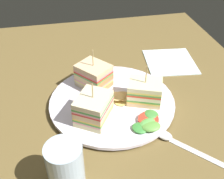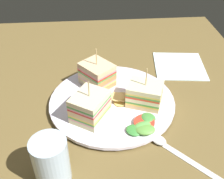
{
  "view_description": "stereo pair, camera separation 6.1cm",
  "coord_description": "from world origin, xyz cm",
  "px_view_note": "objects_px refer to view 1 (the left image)",
  "views": [
    {
      "loc": [
        47.33,
        -10.0,
        41.35
      ],
      "look_at": [
        0.0,
        0.0,
        4.34
      ],
      "focal_mm": 44.11,
      "sensor_mm": 36.0,
      "label": 1
    },
    {
      "loc": [
        48.21,
        -3.98,
        41.35
      ],
      "look_at": [
        0.0,
        0.0,
        4.34
      ],
      "focal_mm": 44.11,
      "sensor_mm": 36.0,
      "label": 2
    }
  ],
  "objects_px": {
    "napkin": "(170,61)",
    "sandwich_wedge_0": "(94,108)",
    "drinking_glass": "(66,169)",
    "spoon": "(175,141)",
    "plate": "(112,102)",
    "sandwich_wedge_2": "(94,76)",
    "sandwich_wedge_1": "(144,92)",
    "chip_pile": "(120,97)"
  },
  "relations": [
    {
      "from": "spoon",
      "to": "napkin",
      "type": "bearing_deg",
      "value": -61.77
    },
    {
      "from": "plate",
      "to": "sandwich_wedge_0",
      "type": "xyz_separation_m",
      "value": [
        0.05,
        -0.05,
        0.03
      ]
    },
    {
      "from": "drinking_glass",
      "to": "sandwich_wedge_0",
      "type": "bearing_deg",
      "value": 153.51
    },
    {
      "from": "plate",
      "to": "sandwich_wedge_1",
      "type": "height_order",
      "value": "sandwich_wedge_1"
    },
    {
      "from": "sandwich_wedge_0",
      "to": "napkin",
      "type": "xyz_separation_m",
      "value": [
        -0.2,
        0.25,
        -0.04
      ]
    },
    {
      "from": "plate",
      "to": "drinking_glass",
      "type": "height_order",
      "value": "drinking_glass"
    },
    {
      "from": "drinking_glass",
      "to": "spoon",
      "type": "bearing_deg",
      "value": 102.61
    },
    {
      "from": "sandwich_wedge_1",
      "to": "chip_pile",
      "type": "distance_m",
      "value": 0.06
    },
    {
      "from": "spoon",
      "to": "sandwich_wedge_0",
      "type": "bearing_deg",
      "value": 17.65
    },
    {
      "from": "sandwich_wedge_2",
      "to": "drinking_glass",
      "type": "relative_size",
      "value": 1.09
    },
    {
      "from": "sandwich_wedge_1",
      "to": "spoon",
      "type": "height_order",
      "value": "sandwich_wedge_1"
    },
    {
      "from": "plate",
      "to": "drinking_glass",
      "type": "distance_m",
      "value": 0.22
    },
    {
      "from": "plate",
      "to": "sandwich_wedge_0",
      "type": "distance_m",
      "value": 0.08
    },
    {
      "from": "napkin",
      "to": "drinking_glass",
      "type": "distance_m",
      "value": 0.46
    },
    {
      "from": "chip_pile",
      "to": "sandwich_wedge_0",
      "type": "bearing_deg",
      "value": -53.06
    },
    {
      "from": "sandwich_wedge_0",
      "to": "napkin",
      "type": "bearing_deg",
      "value": -19.08
    },
    {
      "from": "plate",
      "to": "sandwich_wedge_2",
      "type": "xyz_separation_m",
      "value": [
        -0.07,
        -0.03,
        0.03
      ]
    },
    {
      "from": "chip_pile",
      "to": "napkin",
      "type": "distance_m",
      "value": 0.23
    },
    {
      "from": "chip_pile",
      "to": "spoon",
      "type": "relative_size",
      "value": 0.51
    },
    {
      "from": "drinking_glass",
      "to": "sandwich_wedge_1",
      "type": "bearing_deg",
      "value": 132.44
    },
    {
      "from": "napkin",
      "to": "drinking_glass",
      "type": "xyz_separation_m",
      "value": [
        0.33,
        -0.32,
        0.04
      ]
    },
    {
      "from": "plate",
      "to": "sandwich_wedge_0",
      "type": "relative_size",
      "value": 3.0
    },
    {
      "from": "sandwich_wedge_1",
      "to": "chip_pile",
      "type": "relative_size",
      "value": 1.45
    },
    {
      "from": "sandwich_wedge_0",
      "to": "spoon",
      "type": "bearing_deg",
      "value": -87.94
    },
    {
      "from": "sandwich_wedge_1",
      "to": "chip_pile",
      "type": "bearing_deg",
      "value": 5.2
    },
    {
      "from": "plate",
      "to": "chip_pile",
      "type": "distance_m",
      "value": 0.02
    },
    {
      "from": "napkin",
      "to": "sandwich_wedge_0",
      "type": "bearing_deg",
      "value": -51.29
    },
    {
      "from": "plate",
      "to": "sandwich_wedge_2",
      "type": "height_order",
      "value": "sandwich_wedge_2"
    },
    {
      "from": "sandwich_wedge_0",
      "to": "drinking_glass",
      "type": "relative_size",
      "value": 1.06
    },
    {
      "from": "sandwich_wedge_1",
      "to": "chip_pile",
      "type": "height_order",
      "value": "sandwich_wedge_1"
    },
    {
      "from": "chip_pile",
      "to": "drinking_glass",
      "type": "relative_size",
      "value": 0.72
    },
    {
      "from": "sandwich_wedge_2",
      "to": "napkin",
      "type": "relative_size",
      "value": 0.69
    },
    {
      "from": "napkin",
      "to": "drinking_glass",
      "type": "height_order",
      "value": "drinking_glass"
    },
    {
      "from": "sandwich_wedge_1",
      "to": "drinking_glass",
      "type": "bearing_deg",
      "value": 63.71
    },
    {
      "from": "sandwich_wedge_2",
      "to": "chip_pile",
      "type": "distance_m",
      "value": 0.09
    },
    {
      "from": "drinking_glass",
      "to": "sandwich_wedge_2",
      "type": "bearing_deg",
      "value": 161.16
    },
    {
      "from": "sandwich_wedge_0",
      "to": "spoon",
      "type": "height_order",
      "value": "sandwich_wedge_0"
    },
    {
      "from": "sandwich_wedge_1",
      "to": "drinking_glass",
      "type": "relative_size",
      "value": 1.03
    },
    {
      "from": "sandwich_wedge_2",
      "to": "napkin",
      "type": "bearing_deg",
      "value": 69.87
    },
    {
      "from": "sandwich_wedge_2",
      "to": "spoon",
      "type": "relative_size",
      "value": 0.78
    },
    {
      "from": "sandwich_wedge_2",
      "to": "napkin",
      "type": "height_order",
      "value": "sandwich_wedge_2"
    },
    {
      "from": "plate",
      "to": "sandwich_wedge_1",
      "type": "relative_size",
      "value": 3.09
    }
  ]
}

